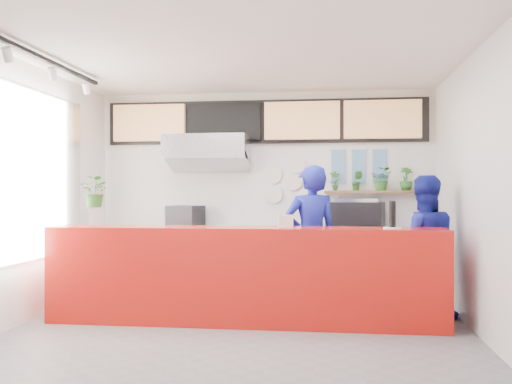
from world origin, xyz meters
The scene contains 44 objects.
floor centered at (0.00, 0.00, 0.00)m, with size 5.00×5.00×0.00m, color slate.
ceiling centered at (0.00, 0.00, 3.00)m, with size 5.00×5.00×0.00m, color silver.
wall_back centered at (0.00, 2.50, 1.50)m, with size 5.00×5.00×0.00m, color white.
wall_left centered at (-2.50, 0.00, 1.50)m, with size 5.00×5.00×0.00m, color white.
wall_right centered at (2.50, 0.00, 1.50)m, with size 5.00×5.00×0.00m, color white.
service_counter centered at (0.00, 0.40, 0.55)m, with size 4.50×0.60×1.10m, color #B5130C.
cream_band centered at (0.00, 2.49, 2.60)m, with size 5.00×0.02×0.80m, color beige.
prep_bench centered at (-0.80, 2.20, 0.45)m, with size 1.80×0.60×0.90m, color #B2B5BA.
panini_oven centered at (-1.14, 2.20, 1.10)m, with size 0.44×0.44×0.40m, color black.
extraction_hood centered at (-0.80, 2.15, 2.15)m, with size 1.20×0.70×0.35m, color #B2B5BA.
hood_lip centered at (-0.80, 2.15, 1.95)m, with size 1.20×0.70×0.08m, color #B2B5BA.
right_bench centered at (1.50, 2.20, 0.45)m, with size 1.80×0.60×0.90m, color #B2B5BA.
espresso_machine centered at (1.37, 2.20, 1.13)m, with size 0.71×0.51×0.46m, color black.
espresso_tray centered at (1.37, 2.20, 1.38)m, with size 0.61×0.42×0.06m, color #B0B3B8.
herb_shelf centered at (1.60, 2.40, 1.50)m, with size 1.40×0.18×0.04m, color brown.
menu_board_far_left centered at (-1.75, 2.38, 2.55)m, with size 1.10×0.10×0.55m, color tan.
menu_board_mid_left centered at (-0.59, 2.38, 2.55)m, with size 1.10×0.10×0.55m, color black.
menu_board_mid_right centered at (0.57, 2.38, 2.55)m, with size 1.10×0.10×0.55m, color tan.
menu_board_far_right centered at (1.73, 2.38, 2.55)m, with size 1.10×0.10×0.55m, color tan.
soffit centered at (0.00, 2.46, 2.55)m, with size 4.80×0.04×0.65m, color black.
window_pane centered at (-2.47, 0.30, 1.70)m, with size 0.04×2.20×1.90m, color silver.
window_frame centered at (-2.45, 0.30, 1.70)m, with size 0.03×2.30×2.00m, color #B2B5BA.
track_rail centered at (-2.10, 0.00, 2.94)m, with size 0.05×2.40×0.04m, color black.
dec_plate_a centered at (0.15, 2.47, 1.75)m, with size 0.24×0.24×0.03m, color silver.
dec_plate_b centered at (0.45, 2.47, 1.65)m, with size 0.24×0.24×0.03m, color silver.
dec_plate_c centered at (0.15, 2.47, 1.45)m, with size 0.24×0.24×0.03m, color silver.
dec_plate_d centered at (0.50, 2.47, 1.90)m, with size 0.24×0.24×0.03m, color silver.
photo_frame_a centered at (1.10, 2.48, 2.00)m, with size 0.20×0.02×0.25m, color #598CBF.
photo_frame_b centered at (1.40, 2.48, 2.00)m, with size 0.20×0.02×0.25m, color #598CBF.
photo_frame_c centered at (1.70, 2.48, 2.00)m, with size 0.20×0.02×0.25m, color #598CBF.
photo_frame_d centered at (1.10, 2.48, 1.75)m, with size 0.20×0.02×0.25m, color #598CBF.
photo_frame_e centered at (1.40, 2.48, 1.75)m, with size 0.20×0.02×0.25m, color #598CBF.
photo_frame_f centered at (1.70, 2.48, 1.75)m, with size 0.20×0.02×0.25m, color #598CBF.
staff_center centered at (0.74, 1.05, 0.91)m, with size 0.67×0.44×1.83m, color navy.
staff_right centered at (2.08, 0.98, 0.85)m, with size 0.83×0.64×1.70m, color navy.
herb_a centered at (1.05, 2.40, 1.67)m, with size 0.15×0.10×0.29m, color #2B6423.
herb_b centered at (1.37, 2.40, 1.66)m, with size 0.16×0.13×0.29m, color #2B6423.
herb_c centered at (1.73, 2.40, 1.69)m, with size 0.30×0.26×0.33m, color #2B6423.
herb_d centered at (2.07, 2.40, 1.69)m, with size 0.19×0.17×0.34m, color #2B6423.
glass_vase centered at (-1.76, 0.38, 1.20)m, with size 0.17×0.17×0.21m, color silver.
basil_vase centered at (-1.76, 0.38, 1.50)m, with size 0.33×0.29×0.37m, color #2B6423.
napkin_holder centered at (0.47, 0.39, 1.17)m, with size 0.16×0.10×0.14m, color white.
white_plate centered at (1.65, 0.35, 1.11)m, with size 0.20×0.20×0.02m, color white.
pepper_mill centered at (1.65, 0.35, 1.26)m, with size 0.07×0.07×0.29m, color black.
Camera 1 is at (0.95, -6.02, 1.51)m, focal length 40.00 mm.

